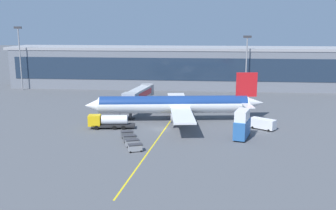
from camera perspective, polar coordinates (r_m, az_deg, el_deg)
name	(u,v)px	position (r m, az deg, el deg)	size (l,w,h in m)	color
ground_plane	(160,129)	(90.58, -1.15, -3.57)	(700.00, 700.00, 0.00)	#515459
apron_lead_in_line	(166,127)	(92.37, -0.26, -3.26)	(0.30, 80.00, 0.01)	yellow
terminal_building	(227,68)	(150.09, 8.68, 5.48)	(167.80, 18.86, 15.56)	slate
main_airliner	(175,104)	(97.25, 1.00, 0.09)	(45.28, 36.02, 12.26)	white
jet_bridge	(140,94)	(106.56, -4.15, 1.62)	(6.25, 18.28, 6.95)	#B2B7BC
fuel_tanker	(108,121)	(91.73, -8.78, -2.38)	(11.02, 3.78, 3.25)	#232326
catering_lift	(242,125)	(83.98, 10.87, -2.85)	(4.32, 7.23, 6.30)	#285B9E
lavatory_truck	(263,123)	(92.67, 13.89, -2.66)	(6.07, 5.20, 2.50)	white
baggage_cart_0	(135,148)	(75.05, -4.88, -6.27)	(3.02, 2.37, 1.48)	gray
baggage_cart_1	(132,143)	(78.06, -5.31, -5.56)	(3.02, 2.37, 1.48)	gray
baggage_cart_2	(130,138)	(81.08, -5.70, -4.90)	(3.02, 2.37, 1.48)	#595B60
baggage_cart_3	(127,134)	(84.11, -6.06, -4.29)	(3.02, 2.37, 1.48)	#595B60
apron_light_mast_0	(20,53)	(153.05, -21.03, 7.14)	(2.80, 0.50, 23.27)	gray
apron_light_mast_1	(247,59)	(138.31, 11.51, 6.61)	(2.80, 0.50, 20.23)	gray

